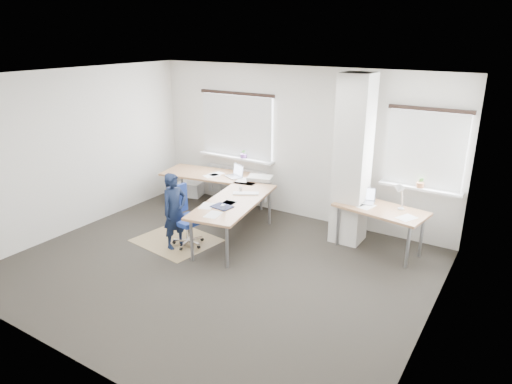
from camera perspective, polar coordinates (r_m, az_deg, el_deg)
The scene contains 8 objects.
ground at distance 7.02m, azimuth -4.82°, elevation -9.27°, with size 6.00×6.00×0.00m, color black.
room_shell at distance 6.62m, azimuth -1.61°, elevation 5.31°, with size 6.04×5.04×2.82m.
floor_mat at distance 7.92m, azimuth -9.89°, elevation -5.97°, with size 1.28×1.08×0.01m, color olive.
white_crate at distance 9.96m, azimuth -8.21°, elevation 0.38°, with size 0.49×0.35×0.30m, color white.
desk_main at distance 8.25m, azimuth -3.86°, elevation 0.49°, with size 2.82×2.63×0.96m.
desk_side at distance 7.47m, azimuth 15.31°, elevation -2.29°, with size 1.49×0.92×1.22m.
task_chair at distance 7.66m, azimuth -8.70°, elevation -4.55°, with size 0.54×0.54×0.99m.
person at distance 7.47m, azimuth -10.12°, elevation -2.35°, with size 0.46×0.30×1.26m, color black.
Camera 1 is at (3.75, -4.88, 3.36)m, focal length 32.00 mm.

